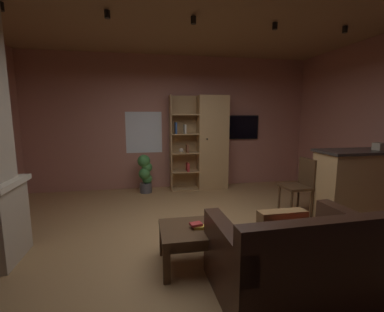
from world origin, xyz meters
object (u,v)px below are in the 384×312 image
object	(u,v)px
table_book_0	(199,227)
wall_mounted_tv	(238,127)
bookshelf_cabinet	(208,143)
coffee_table	(192,235)
tissue_box	(378,146)
kitchen_bar_counter	(361,185)
dining_chair	(301,182)
potted_floor_plant	(145,173)
leather_couch	(295,262)
table_book_1	(196,224)

from	to	relation	value
table_book_0	wall_mounted_tv	world-z (taller)	wall_mounted_tv
bookshelf_cabinet	coffee_table	bearing A→B (deg)	-107.13
tissue_box	kitchen_bar_counter	bearing A→B (deg)	165.47
bookshelf_cabinet	dining_chair	xyz separation A→B (m)	(1.10, -1.81, -0.47)
bookshelf_cabinet	potted_floor_plant	size ratio (longest dim) A/B	2.52
kitchen_bar_counter	table_book_0	xyz separation A→B (m)	(-2.72, -0.83, -0.11)
leather_couch	table_book_0	bearing A→B (deg)	142.58
table_book_0	table_book_1	bearing A→B (deg)	152.06
kitchen_bar_counter	coffee_table	distance (m)	2.92
leather_couch	coffee_table	size ratio (longest dim) A/B	2.22
bookshelf_cabinet	dining_chair	bearing A→B (deg)	-58.86
leather_couch	coffee_table	world-z (taller)	leather_couch
bookshelf_cabinet	kitchen_bar_counter	xyz separation A→B (m)	(1.88, -2.17, -0.46)
kitchen_bar_counter	table_book_0	distance (m)	2.85
table_book_0	dining_chair	size ratio (longest dim) A/B	0.13
bookshelf_cabinet	coffee_table	xyz separation A→B (m)	(-0.92, -2.98, -0.66)
table_book_0	table_book_1	size ratio (longest dim) A/B	0.95
table_book_0	wall_mounted_tv	xyz separation A→B (m)	(1.59, 3.22, 0.89)
kitchen_bar_counter	table_book_1	xyz separation A→B (m)	(-2.75, -0.82, -0.08)
bookshelf_cabinet	table_book_0	size ratio (longest dim) A/B	17.47
kitchen_bar_counter	dining_chair	distance (m)	0.87
kitchen_bar_counter	coffee_table	xyz separation A→B (m)	(-2.80, -0.80, -0.21)
table_book_0	potted_floor_plant	size ratio (longest dim) A/B	0.14
table_book_1	kitchen_bar_counter	bearing A→B (deg)	16.51
tissue_box	dining_chair	xyz separation A→B (m)	(-0.98, 0.41, -0.62)
tissue_box	dining_chair	bearing A→B (deg)	157.20
potted_floor_plant	dining_chair	bearing A→B (deg)	-34.40
dining_chair	wall_mounted_tv	bearing A→B (deg)	99.72
leather_couch	table_book_0	world-z (taller)	leather_couch
potted_floor_plant	wall_mounted_tv	world-z (taller)	wall_mounted_tv
leather_couch	wall_mounted_tv	distance (m)	4.03
kitchen_bar_counter	tissue_box	bearing A→B (deg)	-14.53
leather_couch	table_book_0	xyz separation A→B (m)	(-0.76, 0.58, 0.14)
coffee_table	table_book_1	distance (m)	0.14
coffee_table	table_book_0	size ratio (longest dim) A/B	5.75
kitchen_bar_counter	wall_mounted_tv	distance (m)	2.75
kitchen_bar_counter	tissue_box	size ratio (longest dim) A/B	11.48
kitchen_bar_counter	wall_mounted_tv	world-z (taller)	wall_mounted_tv
wall_mounted_tv	dining_chair	bearing A→B (deg)	-80.28
kitchen_bar_counter	table_book_0	world-z (taller)	kitchen_bar_counter
kitchen_bar_counter	coffee_table	world-z (taller)	kitchen_bar_counter
table_book_0	table_book_1	world-z (taller)	table_book_1
kitchen_bar_counter	tissue_box	xyz separation A→B (m)	(0.19, -0.05, 0.60)
dining_chair	wall_mounted_tv	size ratio (longest dim) A/B	0.96
bookshelf_cabinet	table_book_0	world-z (taller)	bookshelf_cabinet
table_book_0	wall_mounted_tv	distance (m)	3.70
potted_floor_plant	tissue_box	bearing A→B (deg)	-31.38
dining_chair	potted_floor_plant	size ratio (longest dim) A/B	1.15
dining_chair	wall_mounted_tv	world-z (taller)	wall_mounted_tv
dining_chair	tissue_box	bearing A→B (deg)	-22.80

